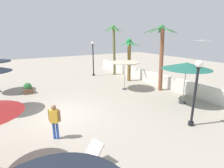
{
  "coord_description": "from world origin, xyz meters",
  "views": [
    {
      "loc": [
        9.5,
        -2.32,
        4.5
      ],
      "look_at": [
        0.0,
        3.24,
        1.4
      ],
      "focal_mm": 28.2,
      "sensor_mm": 36.0,
      "label": 1
    }
  ],
  "objects_px": {
    "lamp_post_0": "(93,58)",
    "guest_0": "(55,119)",
    "planter": "(28,89)",
    "patio_umbrella_4": "(125,63)",
    "lamp_post_1": "(196,88)",
    "patio_umbrella_3": "(187,66)",
    "palm_tree_0": "(114,45)",
    "seagull_0": "(202,41)",
    "palm_tree_2": "(129,55)",
    "lounge_chair_0": "(79,164)",
    "palm_tree_3": "(161,51)"
  },
  "relations": [
    {
      "from": "palm_tree_3",
      "to": "lamp_post_0",
      "type": "relative_size",
      "value": 1.4
    },
    {
      "from": "palm_tree_0",
      "to": "guest_0",
      "type": "height_order",
      "value": "palm_tree_0"
    },
    {
      "from": "palm_tree_2",
      "to": "planter",
      "type": "distance_m",
      "value": 9.5
    },
    {
      "from": "lamp_post_0",
      "to": "lounge_chair_0",
      "type": "relative_size",
      "value": 1.91
    },
    {
      "from": "palm_tree_2",
      "to": "lamp_post_1",
      "type": "xyz_separation_m",
      "value": [
        9.09,
        -2.55,
        -0.6
      ]
    },
    {
      "from": "palm_tree_0",
      "to": "palm_tree_2",
      "type": "height_order",
      "value": "palm_tree_0"
    },
    {
      "from": "palm_tree_3",
      "to": "patio_umbrella_4",
      "type": "bearing_deg",
      "value": -121.87
    },
    {
      "from": "patio_umbrella_3",
      "to": "palm_tree_3",
      "type": "bearing_deg",
      "value": 165.09
    },
    {
      "from": "patio_umbrella_3",
      "to": "guest_0",
      "type": "height_order",
      "value": "patio_umbrella_3"
    },
    {
      "from": "patio_umbrella_4",
      "to": "lamp_post_1",
      "type": "distance_m",
      "value": 6.88
    },
    {
      "from": "patio_umbrella_4",
      "to": "seagull_0",
      "type": "relative_size",
      "value": 2.25
    },
    {
      "from": "guest_0",
      "to": "patio_umbrella_4",
      "type": "bearing_deg",
      "value": 123.91
    },
    {
      "from": "patio_umbrella_4",
      "to": "palm_tree_3",
      "type": "distance_m",
      "value": 3.06
    },
    {
      "from": "planter",
      "to": "patio_umbrella_4",
      "type": "bearing_deg",
      "value": 67.24
    },
    {
      "from": "lamp_post_0",
      "to": "seagull_0",
      "type": "distance_m",
      "value": 11.03
    },
    {
      "from": "palm_tree_0",
      "to": "lamp_post_1",
      "type": "xyz_separation_m",
      "value": [
        12.37,
        -2.78,
        -1.42
      ]
    },
    {
      "from": "palm_tree_0",
      "to": "lamp_post_1",
      "type": "height_order",
      "value": "palm_tree_0"
    },
    {
      "from": "palm_tree_0",
      "to": "palm_tree_2",
      "type": "bearing_deg",
      "value": -4.02
    },
    {
      "from": "lamp_post_1",
      "to": "planter",
      "type": "height_order",
      "value": "lamp_post_1"
    },
    {
      "from": "palm_tree_0",
      "to": "planter",
      "type": "relative_size",
      "value": 6.51
    },
    {
      "from": "planter",
      "to": "lounge_chair_0",
      "type": "bearing_deg",
      "value": 3.11
    },
    {
      "from": "planter",
      "to": "lamp_post_1",
      "type": "bearing_deg",
      "value": 33.99
    },
    {
      "from": "patio_umbrella_4",
      "to": "guest_0",
      "type": "distance_m",
      "value": 8.3
    },
    {
      "from": "planter",
      "to": "guest_0",
      "type": "bearing_deg",
      "value": 2.91
    },
    {
      "from": "lounge_chair_0",
      "to": "patio_umbrella_3",
      "type": "bearing_deg",
      "value": 106.8
    },
    {
      "from": "lamp_post_0",
      "to": "guest_0",
      "type": "distance_m",
      "value": 12.64
    },
    {
      "from": "patio_umbrella_3",
      "to": "patio_umbrella_4",
      "type": "distance_m",
      "value": 4.89
    },
    {
      "from": "patio_umbrella_4",
      "to": "palm_tree_2",
      "type": "height_order",
      "value": "palm_tree_2"
    },
    {
      "from": "lamp_post_0",
      "to": "lamp_post_1",
      "type": "bearing_deg",
      "value": -1.97
    },
    {
      "from": "guest_0",
      "to": "palm_tree_3",
      "type": "bearing_deg",
      "value": 108.27
    },
    {
      "from": "palm_tree_0",
      "to": "lounge_chair_0",
      "type": "xyz_separation_m",
      "value": [
        12.62,
        -8.88,
        -3.03
      ]
    },
    {
      "from": "patio_umbrella_3",
      "to": "lounge_chair_0",
      "type": "bearing_deg",
      "value": -73.2
    },
    {
      "from": "lamp_post_0",
      "to": "palm_tree_2",
      "type": "bearing_deg",
      "value": 28.66
    },
    {
      "from": "palm_tree_2",
      "to": "lamp_post_1",
      "type": "relative_size",
      "value": 1.23
    },
    {
      "from": "patio_umbrella_3",
      "to": "lounge_chair_0",
      "type": "xyz_separation_m",
      "value": [
        2.5,
        -8.27,
        -2.17
      ]
    },
    {
      "from": "patio_umbrella_3",
      "to": "palm_tree_0",
      "type": "xyz_separation_m",
      "value": [
        -10.12,
        0.61,
        0.86
      ]
    },
    {
      "from": "patio_umbrella_3",
      "to": "palm_tree_0",
      "type": "height_order",
      "value": "palm_tree_0"
    },
    {
      "from": "guest_0",
      "to": "planter",
      "type": "relative_size",
      "value": 1.91
    },
    {
      "from": "palm_tree_0",
      "to": "lamp_post_0",
      "type": "bearing_deg",
      "value": -103.68
    },
    {
      "from": "palm_tree_3",
      "to": "seagull_0",
      "type": "distance_m",
      "value": 2.97
    },
    {
      "from": "lamp_post_0",
      "to": "lamp_post_1",
      "type": "xyz_separation_m",
      "value": [
        12.94,
        -0.44,
        -0.03
      ]
    },
    {
      "from": "patio_umbrella_3",
      "to": "palm_tree_2",
      "type": "xyz_separation_m",
      "value": [
        -6.84,
        0.38,
        0.05
      ]
    },
    {
      "from": "palm_tree_3",
      "to": "planter",
      "type": "distance_m",
      "value": 11.04
    },
    {
      "from": "lamp_post_0",
      "to": "seagull_0",
      "type": "relative_size",
      "value": 3.43
    },
    {
      "from": "patio_umbrella_3",
      "to": "planter",
      "type": "distance_m",
      "value": 11.86
    },
    {
      "from": "palm_tree_2",
      "to": "palm_tree_3",
      "type": "height_order",
      "value": "palm_tree_3"
    },
    {
      "from": "palm_tree_2",
      "to": "lamp_post_1",
      "type": "distance_m",
      "value": 9.46
    },
    {
      "from": "patio_umbrella_3",
      "to": "planter",
      "type": "relative_size",
      "value": 3.65
    },
    {
      "from": "seagull_0",
      "to": "guest_0",
      "type": "bearing_deg",
      "value": -87.0
    },
    {
      "from": "palm_tree_2",
      "to": "palm_tree_3",
      "type": "relative_size",
      "value": 0.79
    }
  ]
}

